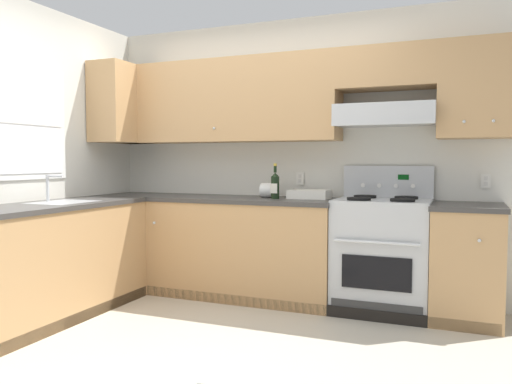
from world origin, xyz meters
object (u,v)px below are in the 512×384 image
Objects in this scene: wine_bottle at (275,185)px; bowl at (309,196)px; stove at (382,254)px; paper_towel_roll at (268,190)px.

bowl is (0.27, 0.14, -0.10)m from wine_bottle.
stove is at bearing -9.30° from bowl.
bowl is at bearing 170.70° from stove.
bowl is 0.38m from paper_towel_roll.
bowl is at bearing 27.80° from wine_bottle.
paper_towel_roll is at bearing -177.52° from bowl.
paper_towel_roll is at bearing 131.61° from wine_bottle.
paper_towel_roll reaches higher than bowl.
wine_bottle is at bearing -177.82° from stove.
wine_bottle is 0.32m from bowl.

